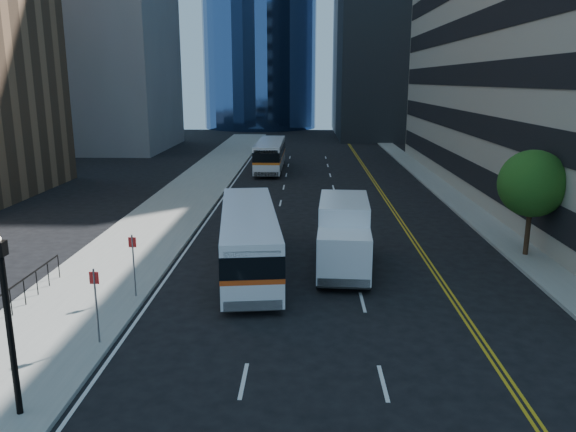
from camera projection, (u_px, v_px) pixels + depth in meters
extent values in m
plane|color=black|center=(354.00, 324.00, 19.90)|extent=(160.00, 160.00, 0.00)
cube|color=gray|center=(195.00, 188.00, 44.48)|extent=(5.00, 90.00, 0.15)
cube|color=gray|center=(443.00, 190.00, 43.89)|extent=(2.00, 90.00, 0.15)
cube|color=gray|center=(88.00, 2.00, 67.13)|extent=(18.00, 18.00, 35.00)
cylinder|color=#332114|center=(527.00, 232.00, 27.10)|extent=(0.24, 0.24, 2.20)
sphere|color=#1D4814|center=(533.00, 184.00, 26.53)|extent=(3.20, 3.20, 3.20)
cylinder|color=black|center=(11.00, 337.00, 13.81)|extent=(0.16, 0.16, 4.20)
cube|color=white|center=(249.00, 253.00, 25.33)|extent=(3.64, 10.98, 0.99)
cube|color=#E54915|center=(249.00, 241.00, 25.19)|extent=(3.66, 11.00, 0.20)
cube|color=black|center=(249.00, 230.00, 25.07)|extent=(3.66, 11.00, 0.81)
cube|color=white|center=(248.00, 215.00, 24.91)|extent=(3.64, 10.98, 0.45)
cylinder|color=black|center=(225.00, 287.00, 22.19)|extent=(0.38, 0.92, 0.90)
cylinder|color=black|center=(278.00, 285.00, 22.38)|extent=(0.38, 0.92, 0.90)
cylinder|color=black|center=(227.00, 243.00, 28.10)|extent=(0.38, 0.92, 0.90)
cylinder|color=black|center=(269.00, 242.00, 28.28)|extent=(0.38, 0.92, 0.90)
cube|color=white|center=(270.00, 162.00, 53.61)|extent=(2.43, 10.84, 0.99)
cube|color=orange|center=(270.00, 156.00, 53.47)|extent=(2.45, 10.86, 0.20)
cube|color=black|center=(270.00, 151.00, 53.35)|extent=(2.45, 10.86, 0.81)
cube|color=white|center=(270.00, 143.00, 53.19)|extent=(2.43, 10.84, 0.45)
cylinder|color=black|center=(256.00, 171.00, 50.58)|extent=(0.28, 0.90, 0.90)
cylinder|color=black|center=(280.00, 171.00, 50.50)|extent=(0.28, 0.90, 0.90)
cylinder|color=black|center=(262.00, 161.00, 56.54)|extent=(0.28, 0.90, 0.90)
cylinder|color=black|center=(283.00, 161.00, 56.46)|extent=(0.28, 0.90, 0.90)
cube|color=white|center=(344.00, 256.00, 23.15)|extent=(2.32, 2.15, 1.93)
cube|color=black|center=(344.00, 254.00, 22.21)|extent=(2.01, 0.17, 1.01)
cube|color=white|center=(344.00, 224.00, 26.14)|extent=(2.46, 4.54, 2.39)
cube|color=black|center=(343.00, 259.00, 25.48)|extent=(1.95, 6.16, 0.23)
cylinder|color=black|center=(320.00, 278.00, 23.26)|extent=(0.31, 0.90, 0.88)
cylinder|color=black|center=(367.00, 279.00, 23.09)|extent=(0.31, 0.90, 0.88)
cylinder|color=black|center=(323.00, 246.00, 27.72)|extent=(0.31, 0.90, 0.88)
cylinder|color=black|center=(363.00, 247.00, 27.55)|extent=(0.31, 0.90, 0.88)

